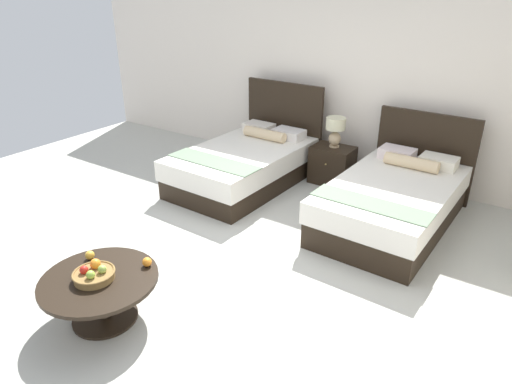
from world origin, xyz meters
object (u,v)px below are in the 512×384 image
Objects in this scene: bed_near_window at (246,163)px; table_lamp at (335,129)px; fruit_bowl at (94,274)px; bed_near_corner at (394,200)px; loose_apple at (90,255)px; loose_orange at (147,262)px; coffee_table at (100,288)px; nightstand at (332,165)px.

bed_near_window is 5.19× the size of table_lamp.
bed_near_corner is at bearing 64.35° from fruit_bowl.
loose_apple and loose_orange have the same top height.
table_lamp is at bearing 80.42° from loose_apple.
table_lamp is at bearing 147.11° from bed_near_corner.
bed_near_window is 2.24× the size of coffee_table.
bed_near_window is 0.99× the size of bed_near_corner.
table_lamp reaches higher than nightstand.
nightstand is 3.90m from fruit_bowl.
nightstand is 0.59× the size of coffee_table.
fruit_bowl is 4.25× the size of loose_orange.
bed_near_window is 1.25m from nightstand.
loose_orange is at bearing 59.36° from fruit_bowl.
table_lamp is 5.15× the size of loose_apple.
fruit_bowl is 0.44m from loose_orange.
table_lamp reaches higher than fruit_bowl.
nightstand is (-1.16, 0.73, -0.04)m from bed_near_corner.
coffee_table is at bearing -119.84° from loose_orange.
nightstand is 3.50m from loose_orange.
bed_near_corner is 3.49m from fruit_bowl.
coffee_table is at bearing -77.48° from bed_near_window.
fruit_bowl is (-0.35, -3.90, -0.34)m from table_lamp.
table_lamp is 3.93m from fruit_bowl.
bed_near_corner is 1.37m from nightstand.
nightstand is 1.66× the size of fruit_bowl.
bed_near_window reaches higher than table_lamp.
bed_near_corner is 3.46m from coffee_table.
bed_near_window reaches higher than nightstand.
bed_near_window is at bearing 102.07° from fruit_bowl.
bed_near_window reaches higher than fruit_bowl.
coffee_table is (-0.33, -3.87, -0.49)m from table_lamp.
nightstand is 3.87m from coffee_table.
bed_near_window is at bearing 102.52° from coffee_table.
coffee_table is (0.70, -3.13, 0.01)m from bed_near_window.
bed_near_corner reaches higher than nightstand.
bed_near_corner is 27.03× the size of loose_orange.
bed_near_window is at bearing -144.07° from table_lamp.
fruit_bowl is at bearing -77.93° from bed_near_window.
loose_apple is at bearing -82.45° from bed_near_window.
bed_near_window is at bearing 108.01° from loose_orange.
table_lamp is (-1.16, 0.75, 0.50)m from bed_near_corner.
nightstand is 7.04× the size of loose_orange.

